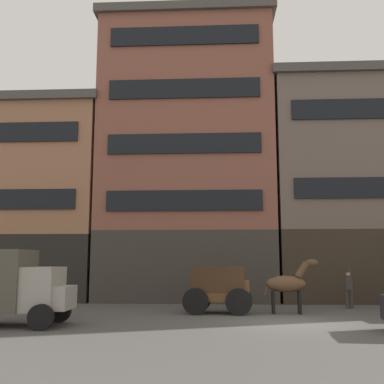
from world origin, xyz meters
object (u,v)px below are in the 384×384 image
at_px(cargo_wagon, 219,286).
at_px(draft_horse, 288,283).
at_px(delivery_truck_far, 5,284).
at_px(pedestrian_officer, 349,287).

xyz_separation_m(cargo_wagon, draft_horse, (2.95, -0.00, 0.12)).
xyz_separation_m(delivery_truck_far, pedestrian_officer, (13.65, 6.54, -0.44)).
bearing_deg(draft_horse, pedestrian_officer, 36.40).
xyz_separation_m(draft_horse, pedestrian_officer, (3.20, 2.36, -0.29)).
bearing_deg(draft_horse, cargo_wagon, 179.94).
distance_m(draft_horse, pedestrian_officer, 3.99).
distance_m(cargo_wagon, draft_horse, 2.95).
bearing_deg(delivery_truck_far, draft_horse, 21.81).
bearing_deg(draft_horse, delivery_truck_far, -158.19).
height_order(draft_horse, pedestrian_officer, draft_horse).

